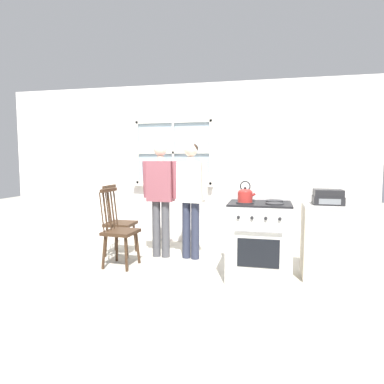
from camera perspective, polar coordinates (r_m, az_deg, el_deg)
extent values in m
plane|color=#B2AD9E|center=(4.81, -6.39, -11.89)|extent=(16.00, 16.00, 0.00)
cube|color=white|center=(6.73, -18.76, 4.47)|extent=(2.41, 0.06, 2.70)
cube|color=white|center=(5.74, 16.47, 4.42)|extent=(2.63, 0.06, 2.70)
cube|color=white|center=(6.03, -3.07, -3.42)|extent=(1.36, 0.06, 1.00)
cube|color=white|center=(6.04, -3.16, 14.66)|extent=(1.36, 0.06, 0.60)
cube|color=silver|center=(5.90, -3.30, 1.14)|extent=(1.42, 0.10, 0.03)
cube|color=#9EB7C6|center=(5.97, -3.09, 6.59)|extent=(1.30, 0.01, 1.03)
cube|color=silver|center=(5.94, -3.17, 6.60)|extent=(0.04, 0.02, 1.09)
cube|color=silver|center=(5.94, -3.17, 6.60)|extent=(1.36, 0.02, 0.04)
cube|color=silver|center=(6.16, -9.11, 6.50)|extent=(0.04, 0.03, 1.09)
cube|color=silver|center=(5.80, 3.14, 6.63)|extent=(0.04, 0.03, 1.09)
cube|color=silver|center=(5.98, -3.20, 11.66)|extent=(1.36, 0.03, 0.04)
cube|color=silver|center=(5.96, -3.15, 1.52)|extent=(1.36, 0.03, 0.04)
cube|color=#3D2819|center=(4.69, -11.77, -6.55)|extent=(0.43, 0.44, 0.04)
cylinder|color=#3D2819|center=(4.53, -10.93, -10.14)|extent=(0.07, 0.07, 0.45)
cylinder|color=#3D2819|center=(4.83, -9.05, -9.14)|extent=(0.07, 0.07, 0.45)
cylinder|color=#3D2819|center=(4.69, -14.46, -9.70)|extent=(0.07, 0.07, 0.45)
cylinder|color=#3D2819|center=(4.97, -12.42, -8.78)|extent=(0.07, 0.07, 0.45)
cylinder|color=#3D2819|center=(4.58, -14.78, -3.47)|extent=(0.08, 0.02, 0.54)
cylinder|color=#3D2819|center=(4.65, -14.21, -3.31)|extent=(0.08, 0.02, 0.54)
cylinder|color=#3D2819|center=(4.73, -13.65, -3.15)|extent=(0.08, 0.02, 0.54)
cylinder|color=#3D2819|center=(4.81, -13.11, -3.01)|extent=(0.08, 0.02, 0.54)
cylinder|color=#3D2819|center=(4.88, -12.59, -2.86)|extent=(0.08, 0.02, 0.54)
cube|color=#3D2819|center=(4.69, -13.73, 0.32)|extent=(0.06, 0.38, 0.04)
cube|color=#3D2819|center=(5.28, -11.81, -5.21)|extent=(0.41, 0.43, 0.04)
cylinder|color=#3D2819|center=(5.12, -10.88, -8.32)|extent=(0.07, 0.07, 0.45)
cylinder|color=#3D2819|center=(5.43, -9.47, -7.51)|extent=(0.07, 0.07, 0.45)
cylinder|color=#3D2819|center=(5.25, -14.13, -8.05)|extent=(0.07, 0.07, 0.45)
cylinder|color=#3D2819|center=(5.55, -12.58, -7.28)|extent=(0.07, 0.07, 0.45)
cylinder|color=#3D2819|center=(5.15, -14.41, -2.47)|extent=(0.08, 0.02, 0.54)
cylinder|color=#3D2819|center=(5.23, -13.98, -2.34)|extent=(0.08, 0.02, 0.54)
cylinder|color=#3D2819|center=(5.31, -13.55, -2.22)|extent=(0.08, 0.02, 0.54)
cylinder|color=#3D2819|center=(5.39, -13.14, -2.10)|extent=(0.08, 0.02, 0.54)
cylinder|color=#3D2819|center=(5.47, -12.74, -1.98)|extent=(0.08, 0.02, 0.54)
cube|color=#3D2819|center=(5.28, -13.62, 0.87)|extent=(0.05, 0.38, 0.04)
cylinder|color=#4C4C51|center=(5.09, -5.95, -6.11)|extent=(0.12, 0.12, 0.83)
cylinder|color=#4C4C51|center=(5.05, -4.42, -6.20)|extent=(0.12, 0.12, 0.83)
cube|color=#934C56|center=(4.98, -5.26, 1.81)|extent=(0.38, 0.22, 0.58)
cylinder|color=#934C56|center=(5.03, -7.74, 2.09)|extent=(0.08, 0.12, 0.54)
cylinder|color=#934C56|center=(4.88, -2.87, 2.03)|extent=(0.08, 0.12, 0.54)
cylinder|color=beige|center=(4.97, -5.29, 5.56)|extent=(0.10, 0.10, 0.07)
sphere|color=beige|center=(4.97, -5.31, 7.05)|extent=(0.19, 0.19, 0.19)
ellipsoid|color=silver|center=(4.98, -5.25, 7.23)|extent=(0.19, 0.19, 0.15)
cylinder|color=#2D3347|center=(4.99, -0.93, -6.34)|extent=(0.12, 0.12, 0.82)
cylinder|color=#2D3347|center=(4.94, 0.54, -6.47)|extent=(0.12, 0.12, 0.82)
cube|color=white|center=(4.87, -0.20, 1.69)|extent=(0.39, 0.27, 0.58)
cylinder|color=white|center=(4.94, -2.62, 2.00)|extent=(0.09, 0.12, 0.54)
cylinder|color=white|center=(4.77, 2.11, 1.88)|extent=(0.09, 0.12, 0.54)
cylinder|color=beige|center=(4.86, -0.20, 5.50)|extent=(0.10, 0.10, 0.07)
sphere|color=beige|center=(4.86, -0.20, 7.05)|extent=(0.19, 0.19, 0.19)
ellipsoid|color=#332319|center=(4.87, -0.13, 7.25)|extent=(0.20, 0.20, 0.16)
cube|color=white|center=(4.21, 11.14, -8.13)|extent=(0.74, 0.64, 0.90)
cube|color=black|center=(4.13, 11.26, -1.88)|extent=(0.73, 0.61, 0.02)
cylinder|color=#2D2D30|center=(4.01, 8.82, -1.80)|extent=(0.20, 0.20, 0.02)
cylinder|color=#2D2D30|center=(4.00, 13.61, -1.91)|extent=(0.20, 0.20, 0.02)
cylinder|color=#2D2D30|center=(4.26, 9.06, -1.38)|extent=(0.20, 0.20, 0.02)
cylinder|color=#2D2D30|center=(4.25, 13.57, -1.48)|extent=(0.20, 0.20, 0.02)
cube|color=white|center=(4.41, 11.39, -0.23)|extent=(0.74, 0.06, 0.16)
cube|color=black|center=(3.91, 10.97, -10.00)|extent=(0.46, 0.01, 0.32)
cylinder|color=silver|center=(3.83, 11.03, -6.45)|extent=(0.52, 0.02, 0.02)
cylinder|color=#232326|center=(3.83, 7.73, -4.21)|extent=(0.04, 0.02, 0.04)
cylinder|color=#232326|center=(3.82, 9.96, -4.27)|extent=(0.04, 0.02, 0.04)
cylinder|color=#232326|center=(3.82, 12.20, -4.32)|extent=(0.04, 0.02, 0.04)
cylinder|color=#232326|center=(3.82, 14.43, -4.37)|extent=(0.04, 0.02, 0.04)
cylinder|color=red|center=(4.00, 8.83, -0.82)|extent=(0.17, 0.17, 0.12)
ellipsoid|color=red|center=(4.00, 8.84, 0.03)|extent=(0.16, 0.16, 0.07)
sphere|color=black|center=(3.99, 8.85, 0.67)|extent=(0.03, 0.03, 0.03)
cylinder|color=red|center=(4.00, 9.99, -0.59)|extent=(0.08, 0.03, 0.07)
torus|color=black|center=(3.99, 8.86, 0.96)|extent=(0.12, 0.01, 0.12)
cylinder|color=beige|center=(5.90, -3.84, 1.78)|extent=(0.14, 0.14, 0.10)
cylinder|color=#33261C|center=(5.90, -3.85, 2.20)|extent=(0.13, 0.13, 0.01)
cone|color=#2D7038|center=(5.90, -3.65, 2.97)|extent=(0.05, 0.04, 0.15)
cone|color=#2D7038|center=(5.92, -3.97, 2.69)|extent=(0.05, 0.05, 0.09)
cone|color=#2D7038|center=(5.88, -3.93, 2.75)|extent=(0.04, 0.06, 0.11)
cube|color=beige|center=(4.46, 21.42, -7.83)|extent=(0.55, 0.50, 0.87)
cube|color=beige|center=(4.39, 21.62, -2.10)|extent=(0.55, 0.50, 0.03)
cube|color=#232326|center=(4.36, 21.69, -1.28)|extent=(0.34, 0.28, 0.10)
cube|color=#232326|center=(4.35, 21.74, -0.11)|extent=(0.32, 0.27, 0.08)
cube|color=gray|center=(4.22, 21.99, -1.51)|extent=(0.24, 0.01, 0.06)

